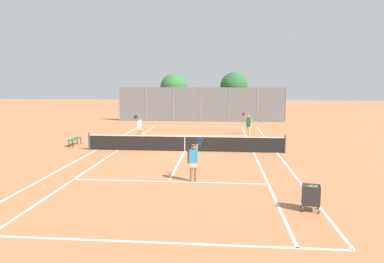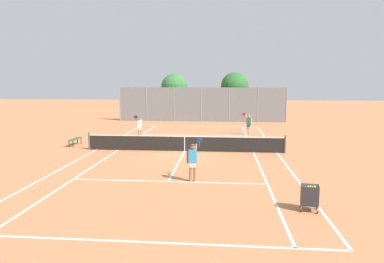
{
  "view_description": "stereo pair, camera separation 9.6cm",
  "coord_description": "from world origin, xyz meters",
  "px_view_note": "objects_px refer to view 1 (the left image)",
  "views": [
    {
      "loc": [
        2.16,
        -20.21,
        4.15
      ],
      "look_at": [
        0.31,
        1.5,
        1.0
      ],
      "focal_mm": 32.0,
      "sensor_mm": 36.0,
      "label": 1
    },
    {
      "loc": [
        2.25,
        -20.2,
        4.15
      ],
      "look_at": [
        0.31,
        1.5,
        1.0
      ],
      "focal_mm": 32.0,
      "sensor_mm": 36.0,
      "label": 2
    }
  ],
  "objects_px": {
    "player_near_side": "(194,160)",
    "loose_tennis_ball_3": "(246,129)",
    "loose_tennis_ball_1": "(43,186)",
    "loose_tennis_ball_4": "(199,139)",
    "courtside_bench": "(75,139)",
    "player_far_right": "(248,123)",
    "loose_tennis_ball_5": "(104,161)",
    "loose_tennis_ball_0": "(144,160)",
    "loose_tennis_ball_2": "(159,141)",
    "tree_behind_left": "(174,88)",
    "tree_behind_right": "(233,87)",
    "ball_cart": "(311,195)",
    "player_far_left": "(140,126)",
    "tennis_net": "(185,143)"
  },
  "relations": [
    {
      "from": "loose_tennis_ball_1",
      "to": "loose_tennis_ball_4",
      "type": "height_order",
      "value": "same"
    },
    {
      "from": "player_far_right",
      "to": "loose_tennis_ball_5",
      "type": "bearing_deg",
      "value": -129.35
    },
    {
      "from": "loose_tennis_ball_1",
      "to": "courtside_bench",
      "type": "relative_size",
      "value": 0.04
    },
    {
      "from": "player_far_right",
      "to": "courtside_bench",
      "type": "bearing_deg",
      "value": -153.55
    },
    {
      "from": "ball_cart",
      "to": "loose_tennis_ball_3",
      "type": "xyz_separation_m",
      "value": [
        -0.75,
        19.16,
        -0.5
      ]
    },
    {
      "from": "player_near_side",
      "to": "loose_tennis_ball_4",
      "type": "height_order",
      "value": "player_near_side"
    },
    {
      "from": "loose_tennis_ball_3",
      "to": "tree_behind_right",
      "type": "height_order",
      "value": "tree_behind_right"
    },
    {
      "from": "ball_cart",
      "to": "player_near_side",
      "type": "bearing_deg",
      "value": 143.79
    },
    {
      "from": "player_near_side",
      "to": "loose_tennis_ball_2",
      "type": "height_order",
      "value": "player_near_side"
    },
    {
      "from": "player_far_right",
      "to": "loose_tennis_ball_4",
      "type": "relative_size",
      "value": 26.88
    },
    {
      "from": "loose_tennis_ball_1",
      "to": "loose_tennis_ball_4",
      "type": "bearing_deg",
      "value": 64.96
    },
    {
      "from": "loose_tennis_ball_5",
      "to": "loose_tennis_ball_0",
      "type": "bearing_deg",
      "value": 11.31
    },
    {
      "from": "loose_tennis_ball_2",
      "to": "tree_behind_right",
      "type": "bearing_deg",
      "value": 68.43
    },
    {
      "from": "loose_tennis_ball_5",
      "to": "courtside_bench",
      "type": "height_order",
      "value": "courtside_bench"
    },
    {
      "from": "player_near_side",
      "to": "player_far_right",
      "type": "height_order",
      "value": "same"
    },
    {
      "from": "ball_cart",
      "to": "loose_tennis_ball_1",
      "type": "height_order",
      "value": "ball_cart"
    },
    {
      "from": "loose_tennis_ball_0",
      "to": "loose_tennis_ball_1",
      "type": "bearing_deg",
      "value": -121.9
    },
    {
      "from": "player_near_side",
      "to": "tree_behind_right",
      "type": "relative_size",
      "value": 0.34
    },
    {
      "from": "player_far_right",
      "to": "loose_tennis_ball_0",
      "type": "relative_size",
      "value": 26.88
    },
    {
      "from": "player_near_side",
      "to": "loose_tennis_ball_5",
      "type": "distance_m",
      "value": 6.05
    },
    {
      "from": "loose_tennis_ball_5",
      "to": "tree_behind_left",
      "type": "relative_size",
      "value": 0.01
    },
    {
      "from": "player_far_left",
      "to": "loose_tennis_ball_5",
      "type": "xyz_separation_m",
      "value": [
        -0.15,
        -7.51,
        -0.89
      ]
    },
    {
      "from": "ball_cart",
      "to": "loose_tennis_ball_4",
      "type": "xyz_separation_m",
      "value": [
        -4.52,
        13.62,
        -0.5
      ]
    },
    {
      "from": "tennis_net",
      "to": "loose_tennis_ball_0",
      "type": "distance_m",
      "value": 3.27
    },
    {
      "from": "tennis_net",
      "to": "loose_tennis_ball_4",
      "type": "xyz_separation_m",
      "value": [
        0.58,
        4.37,
        -0.48
      ]
    },
    {
      "from": "player_near_side",
      "to": "tennis_net",
      "type": "bearing_deg",
      "value": 99.43
    },
    {
      "from": "player_near_side",
      "to": "loose_tennis_ball_0",
      "type": "height_order",
      "value": "player_near_side"
    },
    {
      "from": "tennis_net",
      "to": "tree_behind_left",
      "type": "distance_m",
      "value": 18.53
    },
    {
      "from": "player_near_side",
      "to": "loose_tennis_ball_1",
      "type": "height_order",
      "value": "player_near_side"
    },
    {
      "from": "loose_tennis_ball_4",
      "to": "loose_tennis_ball_5",
      "type": "relative_size",
      "value": 1.0
    },
    {
      "from": "player_near_side",
      "to": "player_far_left",
      "type": "distance_m",
      "value": 11.82
    },
    {
      "from": "tree_behind_left",
      "to": "loose_tennis_ball_4",
      "type": "bearing_deg",
      "value": -74.78
    },
    {
      "from": "loose_tennis_ball_0",
      "to": "loose_tennis_ball_5",
      "type": "relative_size",
      "value": 1.0
    },
    {
      "from": "player_near_side",
      "to": "loose_tennis_ball_3",
      "type": "bearing_deg",
      "value": 78.46
    },
    {
      "from": "loose_tennis_ball_0",
      "to": "tennis_net",
      "type": "bearing_deg",
      "value": 53.69
    },
    {
      "from": "courtside_bench",
      "to": "tree_behind_right",
      "type": "xyz_separation_m",
      "value": [
        10.88,
        16.45,
        3.2
      ]
    },
    {
      "from": "loose_tennis_ball_2",
      "to": "tree_behind_left",
      "type": "relative_size",
      "value": 0.01
    },
    {
      "from": "loose_tennis_ball_2",
      "to": "loose_tennis_ball_4",
      "type": "relative_size",
      "value": 1.0
    },
    {
      "from": "player_far_right",
      "to": "loose_tennis_ball_5",
      "type": "relative_size",
      "value": 26.88
    },
    {
      "from": "player_far_right",
      "to": "courtside_bench",
      "type": "distance_m",
      "value": 13.16
    },
    {
      "from": "player_near_side",
      "to": "tree_behind_left",
      "type": "xyz_separation_m",
      "value": [
        -4.18,
        24.3,
        2.54
      ]
    },
    {
      "from": "tree_behind_left",
      "to": "player_far_right",
      "type": "bearing_deg",
      "value": -55.5
    },
    {
      "from": "player_far_left",
      "to": "loose_tennis_ball_1",
      "type": "distance_m",
      "value": 12.06
    },
    {
      "from": "tennis_net",
      "to": "loose_tennis_ball_4",
      "type": "distance_m",
      "value": 4.43
    },
    {
      "from": "player_far_left",
      "to": "loose_tennis_ball_2",
      "type": "height_order",
      "value": "player_far_left"
    },
    {
      "from": "loose_tennis_ball_1",
      "to": "tree_behind_right",
      "type": "distance_m",
      "value": 26.82
    },
    {
      "from": "player_near_side",
      "to": "player_far_right",
      "type": "bearing_deg",
      "value": 76.15
    },
    {
      "from": "tennis_net",
      "to": "courtside_bench",
      "type": "xyz_separation_m",
      "value": [
        -7.43,
        1.28,
        -0.1
      ]
    },
    {
      "from": "player_near_side",
      "to": "loose_tennis_ball_4",
      "type": "bearing_deg",
      "value": 92.47
    },
    {
      "from": "player_far_left",
      "to": "ball_cart",
      "type": "bearing_deg",
      "value": -56.97
    }
  ]
}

